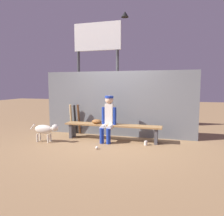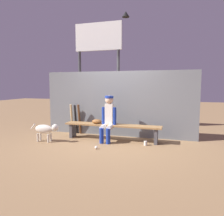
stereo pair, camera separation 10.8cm
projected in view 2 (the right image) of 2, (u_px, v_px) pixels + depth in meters
ground_plane at (112, 140)px, 5.88m from camera, size 30.00×30.00×0.00m
chainlink_fence at (117, 104)px, 6.30m from camera, size 4.53×0.03×1.91m
dugout_bench at (112, 128)px, 5.84m from camera, size 2.68×0.36×0.44m
player_seated at (108, 117)px, 5.74m from camera, size 0.41×0.55×1.22m
baseball_glove at (97, 121)px, 5.96m from camera, size 0.28×0.20×0.12m
bat_wood_dark at (79, 119)px, 6.57m from camera, size 0.10×0.26×0.93m
bat_aluminum_black at (76, 119)px, 6.64m from camera, size 0.06×0.17×0.90m
bat_wood_natural at (72, 119)px, 6.64m from camera, size 0.08×0.16×0.92m
baseball at (96, 148)px, 5.06m from camera, size 0.07×0.07×0.07m
cup_on_ground at (145, 143)px, 5.37m from camera, size 0.08×0.08×0.11m
cup_on_bench at (111, 122)px, 5.88m from camera, size 0.08×0.08×0.11m
scoreboard at (100, 51)px, 7.29m from camera, size 1.92×0.27×3.85m
dog at (46, 129)px, 5.69m from camera, size 0.84×0.20×0.49m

